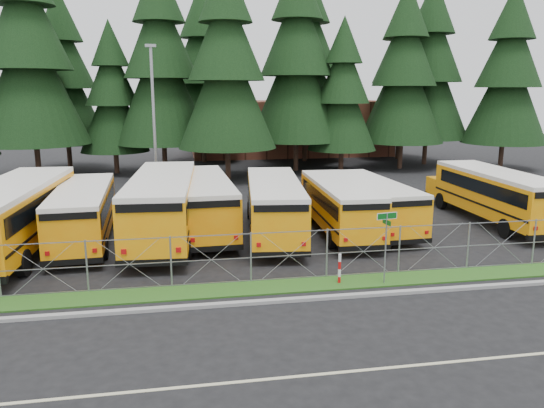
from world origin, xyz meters
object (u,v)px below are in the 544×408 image
(bus_east, at_px, (492,196))
(street_sign, at_px, (386,233))
(striped_bollard, at_px, (339,269))
(light_standard, at_px, (154,117))
(bus_5, at_px, (338,207))
(bus_1, at_px, (85,214))
(bus_2, at_px, (164,207))
(bus_3, at_px, (204,204))
(bus_6, at_px, (370,204))
(bus_4, at_px, (274,207))
(bus_0, at_px, (18,217))

(bus_east, bearing_deg, street_sign, -138.85)
(street_sign, xyz_separation_m, striped_bollard, (-1.68, 0.31, -1.43))
(light_standard, bearing_deg, bus_5, -47.93)
(bus_1, xyz_separation_m, striped_bollard, (10.47, -7.71, -0.77))
(bus_2, height_order, bus_3, bus_2)
(bus_3, relative_size, light_standard, 1.08)
(bus_2, height_order, striped_bollard, bus_2)
(bus_6, height_order, bus_east, bus_east)
(bus_4, relative_size, bus_6, 1.11)
(bus_2, height_order, bus_5, bus_2)
(bus_3, distance_m, light_standard, 10.54)
(bus_1, bearing_deg, bus_4, -5.06)
(bus_3, relative_size, striped_bollard, 9.11)
(bus_0, height_order, bus_2, bus_0)
(bus_3, xyz_separation_m, bus_6, (8.78, -0.79, -0.14))
(bus_2, distance_m, bus_4, 5.48)
(bus_1, xyz_separation_m, bus_3, (5.81, 0.98, 0.06))
(bus_0, relative_size, street_sign, 4.37)
(bus_1, distance_m, striped_bollard, 13.02)
(bus_0, relative_size, bus_east, 1.10)
(street_sign, height_order, striped_bollard, street_sign)
(street_sign, bearing_deg, bus_5, 86.48)
(bus_1, xyz_separation_m, bus_east, (21.71, 0.18, 0.09))
(bus_6, bearing_deg, bus_0, -178.44)
(street_sign, distance_m, light_standard, 20.75)
(bus_6, height_order, striped_bollard, bus_6)
(bus_east, bearing_deg, bus_3, 177.64)
(bus_0, bearing_deg, bus_3, 17.26)
(bus_6, distance_m, striped_bollard, 8.93)
(bus_2, height_order, bus_6, bus_2)
(bus_0, bearing_deg, striped_bollard, -23.25)
(bus_0, bearing_deg, street_sign, -21.59)
(bus_4, bearing_deg, bus_0, -169.83)
(bus_east, bearing_deg, bus_1, -178.99)
(bus_6, bearing_deg, striped_bollard, -120.28)
(bus_1, height_order, light_standard, light_standard)
(bus_2, distance_m, bus_6, 10.82)
(bus_3, distance_m, bus_east, 15.93)
(bus_0, bearing_deg, bus_6, 7.70)
(street_sign, bearing_deg, bus_1, 146.57)
(bus_0, relative_size, striped_bollard, 10.24)
(bus_0, distance_m, street_sign, 16.37)
(bus_4, height_order, striped_bollard, bus_4)
(bus_5, height_order, striped_bollard, bus_5)
(bus_2, relative_size, street_sign, 4.37)
(bus_2, bearing_deg, street_sign, -39.72)
(bus_3, bearing_deg, striped_bollard, -63.87)
(bus_0, relative_size, light_standard, 1.21)
(bus_4, relative_size, striped_bollard, 9.13)
(bus_5, height_order, bus_6, bus_5)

